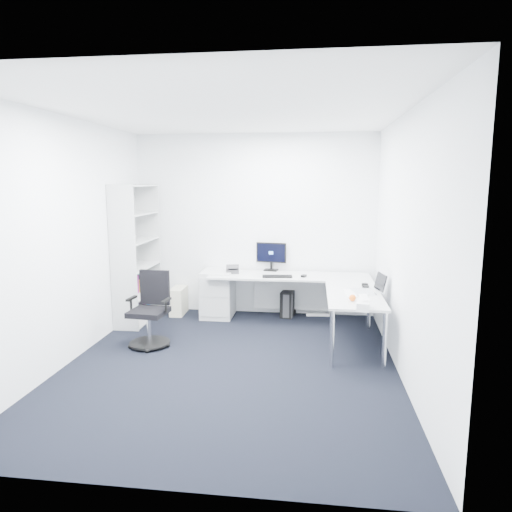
# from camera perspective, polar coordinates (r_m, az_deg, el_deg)

# --- Properties ---
(ground) EXTENTS (4.20, 4.20, 0.00)m
(ground) POSITION_cam_1_polar(r_m,az_deg,el_deg) (5.18, -3.18, -13.41)
(ground) COLOR black
(ceiling) EXTENTS (4.20, 4.20, 0.00)m
(ceiling) POSITION_cam_1_polar(r_m,az_deg,el_deg) (4.83, -3.48, 17.63)
(ceiling) COLOR white
(wall_back) EXTENTS (3.60, 0.02, 2.70)m
(wall_back) POSITION_cam_1_polar(r_m,az_deg,el_deg) (6.89, -0.15, 3.89)
(wall_back) COLOR white
(wall_back) RESTS_ON ground
(wall_front) EXTENTS (3.60, 0.02, 2.70)m
(wall_front) POSITION_cam_1_polar(r_m,az_deg,el_deg) (2.82, -11.11, -4.18)
(wall_front) COLOR white
(wall_front) RESTS_ON ground
(wall_left) EXTENTS (0.02, 4.20, 2.70)m
(wall_left) POSITION_cam_1_polar(r_m,az_deg,el_deg) (5.45, -22.30, 1.76)
(wall_left) COLOR white
(wall_left) RESTS_ON ground
(wall_right) EXTENTS (0.02, 4.20, 2.70)m
(wall_right) POSITION_cam_1_polar(r_m,az_deg,el_deg) (4.83, 18.16, 1.12)
(wall_right) COLOR white
(wall_right) RESTS_ON ground
(l_desk) EXTENTS (2.30, 1.29, 0.67)m
(l_desk) POSITION_cam_1_polar(r_m,az_deg,el_deg) (6.33, 4.01, -5.96)
(l_desk) COLOR #B7BABA
(l_desk) RESTS_ON ground
(drawer_pedestal) EXTENTS (0.45, 0.56, 0.69)m
(drawer_pedestal) POSITION_cam_1_polar(r_m,az_deg,el_deg) (6.86, -4.77, -4.67)
(drawer_pedestal) COLOR #B7BABA
(drawer_pedestal) RESTS_ON ground
(bookshelf) EXTENTS (0.38, 0.98, 1.96)m
(bookshelf) POSITION_cam_1_polar(r_m,az_deg,el_deg) (6.72, -14.76, 0.28)
(bookshelf) COLOR #B7B9B9
(bookshelf) RESTS_ON ground
(task_chair) EXTENTS (0.55, 0.55, 0.91)m
(task_chair) POSITION_cam_1_polar(r_m,az_deg,el_deg) (5.73, -13.29, -6.59)
(task_chair) COLOR black
(task_chair) RESTS_ON ground
(black_pc_tower) EXTENTS (0.24, 0.42, 0.39)m
(black_pc_tower) POSITION_cam_1_polar(r_m,az_deg,el_deg) (6.92, 4.07, -5.86)
(black_pc_tower) COLOR black
(black_pc_tower) RESTS_ON ground
(beige_pc_tower) EXTENTS (0.20, 0.43, 0.41)m
(beige_pc_tower) POSITION_cam_1_polar(r_m,az_deg,el_deg) (7.08, -9.64, -5.54)
(beige_pc_tower) COLOR beige
(beige_pc_tower) RESTS_ON ground
(power_strip) EXTENTS (0.35, 0.09, 0.04)m
(power_strip) POSITION_cam_1_polar(r_m,az_deg,el_deg) (6.98, 7.76, -7.26)
(power_strip) COLOR silver
(power_strip) RESTS_ON ground
(monitor) EXTENTS (0.47, 0.21, 0.44)m
(monitor) POSITION_cam_1_polar(r_m,az_deg,el_deg) (6.85, 1.90, -0.03)
(monitor) COLOR black
(monitor) RESTS_ON l_desk
(black_keyboard) EXTENTS (0.43, 0.19, 0.02)m
(black_keyboard) POSITION_cam_1_polar(r_m,az_deg,el_deg) (6.42, 2.67, -2.56)
(black_keyboard) COLOR black
(black_keyboard) RESTS_ON l_desk
(mouse) EXTENTS (0.09, 0.11, 0.03)m
(mouse) POSITION_cam_1_polar(r_m,az_deg,el_deg) (6.46, 5.99, -2.49)
(mouse) COLOR black
(mouse) RESTS_ON l_desk
(desk_phone) EXTENTS (0.22, 0.22, 0.13)m
(desk_phone) POSITION_cam_1_polar(r_m,az_deg,el_deg) (6.70, -2.96, -1.59)
(desk_phone) COLOR #2F2E31
(desk_phone) RESTS_ON l_desk
(laptop) EXTENTS (0.42, 0.41, 0.26)m
(laptop) POSITION_cam_1_polar(r_m,az_deg,el_deg) (5.64, 13.26, -3.24)
(laptop) COLOR white
(laptop) RESTS_ON l_desk
(white_keyboard) EXTENTS (0.14, 0.42, 0.01)m
(white_keyboard) POSITION_cam_1_polar(r_m,az_deg,el_deg) (5.58, 11.69, -4.61)
(white_keyboard) COLOR silver
(white_keyboard) RESTS_ON l_desk
(headphones) EXTENTS (0.13, 0.20, 0.05)m
(headphones) POSITION_cam_1_polar(r_m,az_deg,el_deg) (5.98, 13.50, -3.53)
(headphones) COLOR black
(headphones) RESTS_ON l_desk
(orange_fruit) EXTENTS (0.08, 0.08, 0.08)m
(orange_fruit) POSITION_cam_1_polar(r_m,az_deg,el_deg) (5.25, 11.97, -5.14)
(orange_fruit) COLOR orange
(orange_fruit) RESTS_ON l_desk
(tissue_box) EXTENTS (0.17, 0.27, 0.09)m
(tissue_box) POSITION_cam_1_polar(r_m,az_deg,el_deg) (4.95, 13.27, -6.00)
(tissue_box) COLOR silver
(tissue_box) RESTS_ON l_desk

